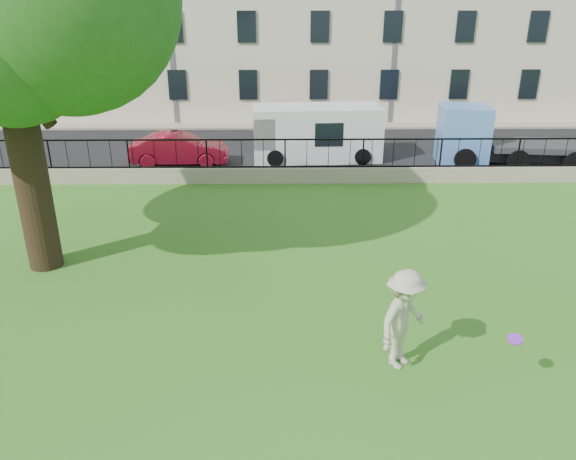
{
  "coord_description": "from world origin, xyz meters",
  "views": [
    {
      "loc": [
        -0.16,
        -8.94,
        6.79
      ],
      "look_at": [
        -0.0,
        3.5,
        1.55
      ],
      "focal_mm": 35.0,
      "sensor_mm": 36.0,
      "label": 1
    }
  ],
  "objects_px": {
    "white_van": "(317,133)",
    "blue_truck": "(510,136)",
    "frisbee": "(515,339)",
    "red_sedan": "(179,149)",
    "man": "(404,320)"
  },
  "relations": [
    {
      "from": "white_van",
      "to": "blue_truck",
      "type": "relative_size",
      "value": 0.94
    },
    {
      "from": "frisbee",
      "to": "white_van",
      "type": "relative_size",
      "value": 0.05
    },
    {
      "from": "red_sedan",
      "to": "white_van",
      "type": "height_order",
      "value": "white_van"
    },
    {
      "from": "frisbee",
      "to": "blue_truck",
      "type": "distance_m",
      "value": 15.95
    },
    {
      "from": "man",
      "to": "white_van",
      "type": "bearing_deg",
      "value": 46.79
    },
    {
      "from": "man",
      "to": "red_sedan",
      "type": "xyz_separation_m",
      "value": [
        -6.68,
        14.26,
        -0.35
      ]
    },
    {
      "from": "red_sedan",
      "to": "white_van",
      "type": "bearing_deg",
      "value": -83.59
    },
    {
      "from": "white_van",
      "to": "blue_truck",
      "type": "distance_m",
      "value": 8.21
    },
    {
      "from": "man",
      "to": "frisbee",
      "type": "distance_m",
      "value": 2.0
    },
    {
      "from": "frisbee",
      "to": "white_van",
      "type": "bearing_deg",
      "value": 99.19
    },
    {
      "from": "red_sedan",
      "to": "blue_truck",
      "type": "relative_size",
      "value": 0.7
    },
    {
      "from": "red_sedan",
      "to": "blue_truck",
      "type": "distance_m",
      "value": 14.07
    },
    {
      "from": "frisbee",
      "to": "blue_truck",
      "type": "height_order",
      "value": "blue_truck"
    },
    {
      "from": "frisbee",
      "to": "red_sedan",
      "type": "xyz_separation_m",
      "value": [
        -8.5,
        15.08,
        -0.44
      ]
    },
    {
      "from": "red_sedan",
      "to": "white_van",
      "type": "relative_size",
      "value": 0.75
    }
  ]
}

